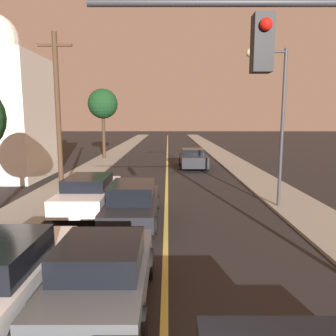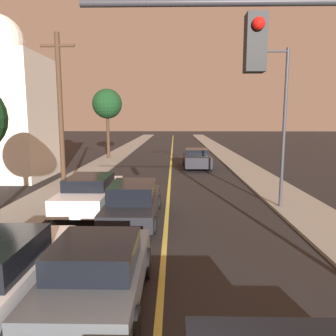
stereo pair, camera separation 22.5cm
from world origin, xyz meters
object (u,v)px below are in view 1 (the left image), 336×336
car_outer_lane_front (4,274)px  utility_pole_left (60,113)px  car_near_lane_second (134,201)px  car_near_lane_front (104,272)px  car_outer_lane_second (91,192)px  domed_building_left (0,109)px  streetlamp_right (275,106)px  car_far_oncoming (195,158)px  tree_left_far (104,104)px

car_outer_lane_front → utility_pole_left: 10.29m
car_near_lane_second → utility_pole_left: 6.27m
car_near_lane_front → car_near_lane_second: car_near_lane_second is taller
car_near_lane_second → car_outer_lane_second: size_ratio=0.98×
car_near_lane_second → domed_building_left: 14.02m
car_outer_lane_front → domed_building_left: (-7.73, 15.36, 3.73)m
car_near_lane_front → car_near_lane_second: size_ratio=0.81×
car_outer_lane_front → streetlamp_right: 11.56m
car_outer_lane_front → utility_pole_left: (-1.88, 9.54, 3.38)m
car_near_lane_front → streetlamp_right: bearing=52.9°
car_near_lane_front → car_far_oncoming: (3.33, 19.43, 0.01)m
domed_building_left → utility_pole_left: bearing=-44.8°
utility_pole_left → car_near_lane_front: bearing=-67.7°
car_outer_lane_second → car_far_oncoming: size_ratio=1.05×
car_near_lane_front → tree_left_far: (-4.83, 25.21, 4.47)m
domed_building_left → car_near_lane_front: bearing=-57.5°
car_near_lane_front → utility_pole_left: utility_pole_left is taller
utility_pole_left → domed_building_left: size_ratio=0.74×
utility_pole_left → tree_left_far: size_ratio=1.18×
car_near_lane_second → utility_pole_left: (-3.89, 3.54, 3.41)m
car_far_oncoming → domed_building_left: domed_building_left is taller
car_far_oncoming → utility_pole_left: bearing=54.0°
car_outer_lane_front → car_outer_lane_second: (0.00, 7.44, 0.01)m
car_outer_lane_second → domed_building_left: size_ratio=0.50×
utility_pole_left → streetlamp_right: bearing=-10.7°
car_far_oncoming → streetlamp_right: streetlamp_right is taller
car_near_lane_front → car_outer_lane_front: 2.01m
utility_pole_left → car_far_oncoming: bearing=54.0°
car_outer_lane_second → car_near_lane_front: bearing=-74.7°
car_near_lane_front → car_outer_lane_second: size_ratio=0.79×
car_outer_lane_second → tree_left_far: tree_left_far is taller
car_near_lane_front → car_outer_lane_second: 7.63m
car_outer_lane_front → domed_building_left: domed_building_left is taller
car_outer_lane_second → tree_left_far: 18.61m
tree_left_far → domed_building_left: domed_building_left is taller
streetlamp_right → tree_left_far: streetlamp_right is taller
car_near_lane_second → car_far_oncoming: size_ratio=1.02×
car_near_lane_second → car_outer_lane_front: (-2.01, -6.00, 0.03)m
car_near_lane_front → car_near_lane_second: 5.93m
streetlamp_right → car_outer_lane_front: bearing=-135.3°
car_near_lane_second → domed_building_left: domed_building_left is taller
car_outer_lane_front → tree_left_far: (-2.82, 25.28, 4.47)m
car_far_oncoming → car_near_lane_second: bearing=76.1°
streetlamp_right → car_near_lane_front: bearing=-127.1°
car_near_lane_second → car_far_oncoming: 13.91m
tree_left_far → domed_building_left: bearing=-116.3°
car_far_oncoming → streetlamp_right: bearing=101.8°
car_outer_lane_front → streetlamp_right: bearing=44.7°
streetlamp_right → domed_building_left: size_ratio=0.64×
car_outer_lane_front → tree_left_far: size_ratio=0.72×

